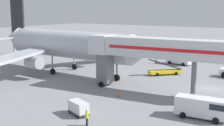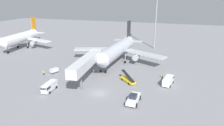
{
  "view_description": "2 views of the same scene",
  "coord_description": "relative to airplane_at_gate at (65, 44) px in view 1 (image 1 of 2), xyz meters",
  "views": [
    {
      "loc": [
        -45.14,
        -11.83,
        11.81
      ],
      "look_at": [
        0.06,
        17.4,
        2.22
      ],
      "focal_mm": 49.14,
      "sensor_mm": 36.0,
      "label": 1
    },
    {
      "loc": [
        18.36,
        -45.05,
        24.45
      ],
      "look_at": [
        -2.21,
        18.11,
        2.44
      ],
      "focal_mm": 32.76,
      "sensor_mm": 36.0,
      "label": 2
    }
  ],
  "objects": [
    {
      "name": "ground_plane",
      "position": [
        2.51,
        -26.05,
        -5.3
      ],
      "size": [
        300.0,
        300.0,
        0.0
      ],
      "primitive_type": "plane",
      "color": "gray"
    },
    {
      "name": "airplane_at_gate",
      "position": [
        0.0,
        0.0,
        0.0
      ],
      "size": [
        36.45,
        35.64,
        14.33
      ],
      "color": "#B7BCC6",
      "rests_on": "ground"
    },
    {
      "name": "jet_bridge",
      "position": [
        -3.41,
        -19.06,
        0.66
      ],
      "size": [
        4.91,
        21.77,
        7.81
      ],
      "color": "silver",
      "rests_on": "ground"
    },
    {
      "name": "belt_loader_truck",
      "position": [
        8.04,
        -16.51,
        -4.56
      ],
      "size": [
        5.59,
        5.37,
        2.98
      ],
      "color": "yellow",
      "rests_on": "ground"
    },
    {
      "name": "service_van_rear_left",
      "position": [
        -10.57,
        -28.91,
        -4.0
      ],
      "size": [
        2.4,
        5.67,
        2.3
      ],
      "color": "white",
      "rests_on": "ground"
    },
    {
      "name": "service_van_near_center",
      "position": [
        19.52,
        -14.7,
        -3.99
      ],
      "size": [
        3.07,
        5.7,
        2.31
      ],
      "color": "white",
      "rests_on": "ground"
    },
    {
      "name": "baggage_cart_rear_right",
      "position": [
        -17.0,
        -16.84,
        -4.44
      ],
      "size": [
        2.2,
        3.01,
        1.57
      ],
      "color": "#38383D",
      "rests_on": "ground"
    },
    {
      "name": "ground_crew_worker_foreground",
      "position": [
        -19.07,
        -19.61,
        -4.4
      ],
      "size": [
        0.38,
        0.38,
        1.71
      ],
      "color": "#1E2333",
      "rests_on": "ground"
    },
    {
      "name": "ground_crew_worker_midground",
      "position": [
        17.59,
        -10.34,
        -4.38
      ],
      "size": [
        0.39,
        0.39,
        1.75
      ],
      "color": "#1E2333",
      "rests_on": "ground"
    },
    {
      "name": "safety_cone_alpha",
      "position": [
        -8.29,
        -16.67,
        -5.01
      ],
      "size": [
        0.39,
        0.39,
        0.6
      ],
      "color": "black",
      "rests_on": "ground"
    }
  ]
}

